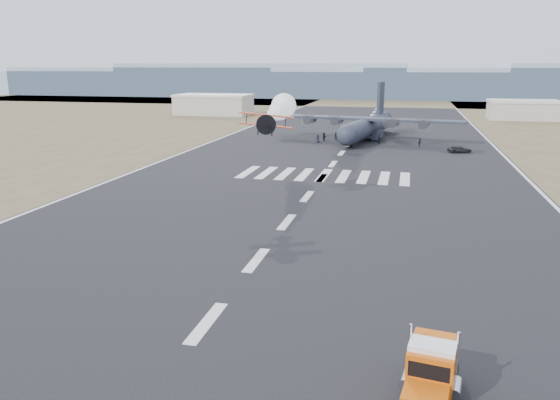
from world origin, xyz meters
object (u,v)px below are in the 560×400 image
(crew_e, at_px, (318,139))
(crew_h, at_px, (352,138))
(crew_d, at_px, (379,139))
(crew_f, at_px, (324,137))
(crew_c, at_px, (420,142))
(crew_a, at_px, (324,136))
(hangar_right, at_px, (523,110))
(crew_g, at_px, (360,139))
(support_vehicle, at_px, (460,149))
(crew_b, at_px, (336,137))
(semi_truck, at_px, (431,373))
(hangar_left, at_px, (214,104))
(aerobatic_biplane, at_px, (265,122))
(transport_aircraft, at_px, (367,125))

(crew_e, xyz_separation_m, crew_h, (7.20, 2.43, -0.04))
(crew_d, distance_m, crew_f, 12.16)
(crew_c, distance_m, crew_f, 21.01)
(crew_c, relative_size, crew_h, 1.10)
(crew_h, bearing_deg, crew_f, 43.84)
(crew_a, xyz_separation_m, crew_c, (20.53, -5.01, 0.01))
(crew_a, xyz_separation_m, crew_d, (12.13, -1.66, 0.02))
(hangar_right, height_order, crew_g, hangar_right)
(hangar_right, bearing_deg, support_vehicle, -108.49)
(crew_h, bearing_deg, hangar_right, -71.34)
(crew_f, bearing_deg, crew_b, -109.21)
(crew_a, bearing_deg, crew_e, -131.15)
(semi_truck, relative_size, crew_f, 4.26)
(crew_a, distance_m, crew_h, 6.64)
(crew_h, bearing_deg, hangar_left, 7.04)
(crew_a, bearing_deg, crew_f, -111.15)
(crew_a, height_order, crew_b, crew_a)
(crew_a, bearing_deg, semi_truck, -108.76)
(support_vehicle, bearing_deg, hangar_left, 31.76)
(support_vehicle, distance_m, crew_f, 29.84)
(hangar_right, height_order, crew_a, hangar_right)
(semi_truck, bearing_deg, crew_c, 98.16)
(crew_a, height_order, crew_h, crew_a)
(semi_truck, height_order, crew_d, semi_truck)
(aerobatic_biplane, bearing_deg, crew_b, 81.56)
(aerobatic_biplane, height_order, crew_h, aerobatic_biplane)
(aerobatic_biplane, height_order, crew_c, aerobatic_biplane)
(crew_a, distance_m, crew_c, 21.13)
(hangar_left, relative_size, crew_c, 13.51)
(crew_e, xyz_separation_m, crew_f, (0.79, 3.66, -0.02))
(crew_a, bearing_deg, transport_aircraft, -7.35)
(crew_f, bearing_deg, transport_aircraft, -105.11)
(support_vehicle, xyz_separation_m, crew_e, (-28.57, 7.24, 0.26))
(semi_truck, height_order, crew_g, semi_truck)
(hangar_left, distance_m, crew_h, 77.95)
(transport_aircraft, relative_size, crew_f, 25.21)
(hangar_right, distance_m, semi_truck, 158.77)
(semi_truck, xyz_separation_m, crew_h, (-13.31, 92.89, -0.73))
(crew_c, distance_m, crew_e, 21.29)
(crew_g, bearing_deg, crew_d, 4.76)
(support_vehicle, height_order, crew_e, crew_e)
(hangar_right, height_order, support_vehicle, hangar_right)
(hangar_left, bearing_deg, semi_truck, -66.38)
(hangar_right, bearing_deg, crew_g, -124.50)
(hangar_left, height_order, transport_aircraft, transport_aircraft)
(semi_truck, relative_size, transport_aircraft, 0.17)
(crew_f, distance_m, crew_g, 8.44)
(hangar_right, xyz_separation_m, transport_aircraft, (-42.81, -57.11, 0.17))
(aerobatic_biplane, xyz_separation_m, crew_a, (-1.69, 57.25, -8.91))
(support_vehicle, bearing_deg, crew_c, 33.84)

